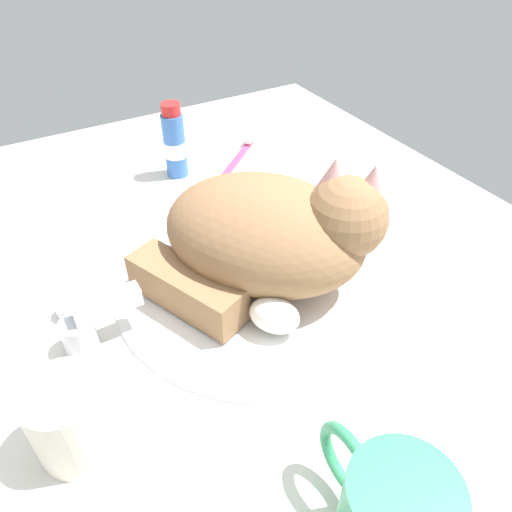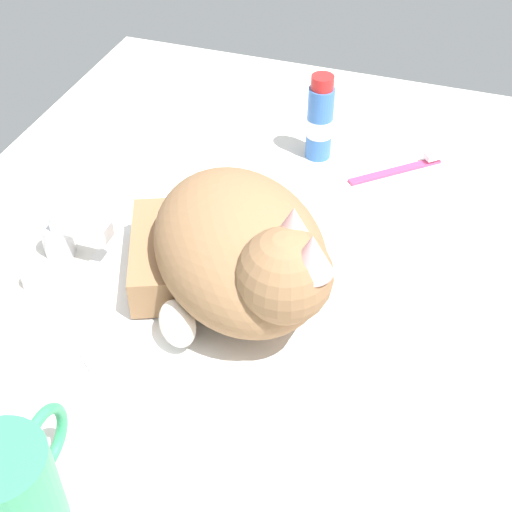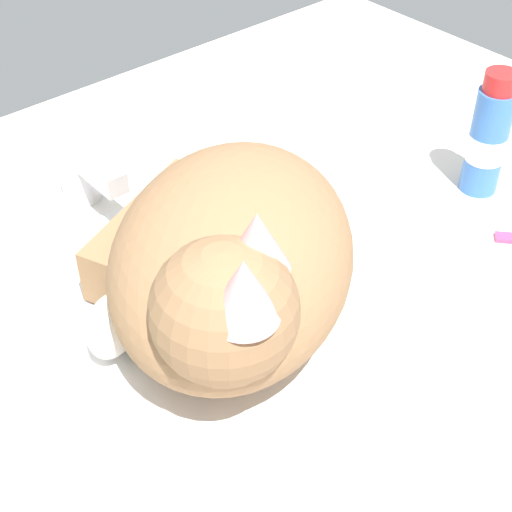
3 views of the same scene
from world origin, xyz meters
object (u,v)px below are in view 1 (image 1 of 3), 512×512
object	(u,v)px
rinse_cup	(71,419)
toothbrush	(239,155)
faucet	(87,329)
cat	(273,234)
toothpaste_bottle	(175,143)

from	to	relation	value
rinse_cup	toothbrush	xyz separation A→B (cm)	(40.60, -38.22, -3.44)
faucet	cat	world-z (taller)	cat
faucet	cat	size ratio (longest dim) A/B	0.48
faucet	toothpaste_bottle	bearing A→B (deg)	-37.33
cat	toothpaste_bottle	xyz separation A→B (cm)	(30.60, -0.36, -1.81)
toothbrush	rinse_cup	bearing A→B (deg)	136.73
rinse_cup	toothpaste_bottle	world-z (taller)	toothpaste_bottle
toothbrush	cat	bearing A→B (deg)	158.51
faucet	toothbrush	xyz separation A→B (cm)	(29.60, -34.25, -1.96)
faucet	toothbrush	distance (cm)	45.31
faucet	toothbrush	world-z (taller)	faucet
cat	toothpaste_bottle	size ratio (longest dim) A/B	2.43
cat	faucet	bearing A→B (deg)	87.30
rinse_cup	toothbrush	world-z (taller)	rinse_cup
cat	toothbrush	distance (cm)	33.65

